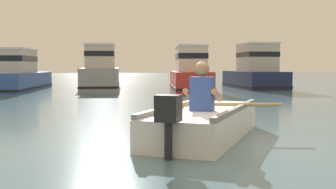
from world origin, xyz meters
name	(u,v)px	position (x,y,z in m)	size (l,w,h in m)	color
ground_plane	(167,141)	(0.00, 0.00, 0.00)	(120.00, 120.00, 0.00)	slate
rowboat_with_person	(206,121)	(0.64, 0.24, 0.25)	(2.49, 3.48, 1.19)	white
moored_boat_blue	(19,75)	(-4.92, 13.77, 0.70)	(2.05, 6.20, 1.89)	#2D519E
moored_boat_grey	(101,72)	(-1.29, 15.10, 0.80)	(1.91, 5.90, 2.16)	gray
moored_boat_red	(190,74)	(2.79, 12.98, 0.75)	(2.07, 4.97, 2.04)	#B72D28
moored_boat_navy	(255,72)	(6.32, 14.37, 0.82)	(1.94, 5.07, 2.24)	#19234C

